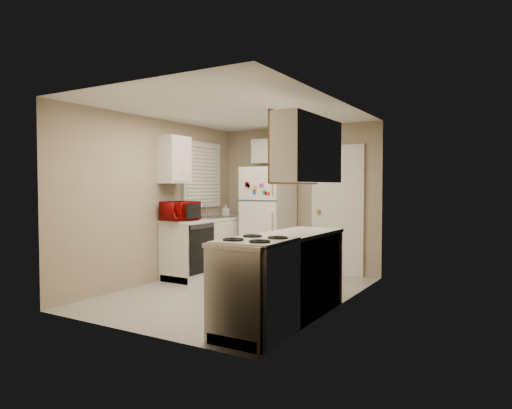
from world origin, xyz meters
The scene contains 19 objects.
floor centered at (0.00, 0.00, 0.00)m, with size 3.80×3.80×0.00m, color beige.
ceiling centered at (0.00, 0.00, 2.40)m, with size 3.80×3.80×0.00m, color white.
wall_left centered at (-1.40, 0.00, 1.20)m, with size 3.80×3.80×0.00m, color tan.
wall_right centered at (1.40, 0.00, 1.20)m, with size 3.80×3.80×0.00m, color tan.
wall_back centered at (0.00, 1.90, 1.20)m, with size 2.80×2.80×0.00m, color tan.
wall_front centered at (0.00, -1.90, 1.20)m, with size 2.80×2.80×0.00m, color tan.
left_counter centered at (-1.10, 0.90, 0.45)m, with size 0.60×1.80×0.90m, color silver.
dishwasher centered at (-0.81, 0.30, 0.49)m, with size 0.03×0.58×0.72m, color black.
sink centered at (-1.10, 1.05, 0.86)m, with size 0.54×0.74×0.16m, color gray.
microwave centered at (-1.12, 0.19, 1.05)m, with size 0.29×0.51×0.34m, color #910706.
soap_bottle centered at (-1.15, 1.43, 1.00)m, with size 0.09×0.09×0.20m, color silver.
window_blinds centered at (-1.36, 1.05, 1.60)m, with size 0.10×0.98×1.08m, color silver.
upper_cabinet_left centered at (-1.25, 0.22, 1.80)m, with size 0.30×0.45×0.70m, color silver.
refrigerator centered at (-0.37, 1.51, 0.86)m, with size 0.71×0.69×1.72m, color silver.
cabinet_over_fridge centered at (-0.40, 1.75, 2.00)m, with size 0.70×0.30×0.40m, color silver.
interior_door centered at (0.70, 1.86, 1.02)m, with size 0.86×0.06×2.08m, color silver.
right_counter centered at (1.10, -0.80, 0.45)m, with size 0.60×2.00×0.90m, color silver.
stove centered at (1.12, -1.40, 0.45)m, with size 0.60×0.73×0.89m, color silver.
upper_cabinet_right centered at (1.25, -0.50, 1.80)m, with size 0.30×1.20×0.70m, color silver.
Camera 1 is at (3.27, -5.03, 1.41)m, focal length 32.00 mm.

